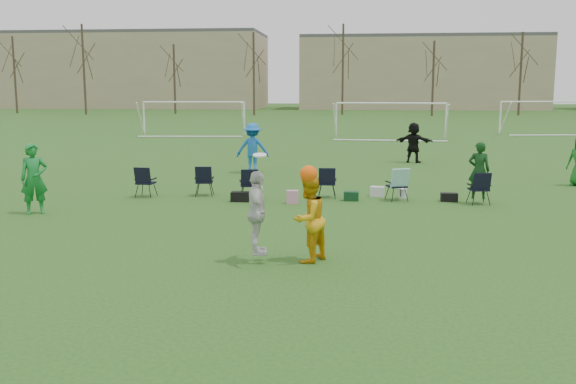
# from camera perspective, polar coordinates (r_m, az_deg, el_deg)

# --- Properties ---
(ground) EXTENTS (260.00, 260.00, 0.00)m
(ground) POSITION_cam_1_polar(r_m,az_deg,el_deg) (12.39, -1.76, -6.82)
(ground) COLOR #244B17
(ground) RESTS_ON ground
(fielder_green_near) EXTENTS (0.85, 0.77, 1.94)m
(fielder_green_near) POSITION_cam_1_polar(r_m,az_deg,el_deg) (18.84, -21.64, 1.10)
(fielder_green_near) COLOR #15772D
(fielder_green_near) RESTS_ON ground
(fielder_blue) EXTENTS (1.38, 0.88, 2.02)m
(fielder_blue) POSITION_cam_1_polar(r_m,az_deg,el_deg) (26.04, -3.17, 3.91)
(fielder_blue) COLOR blue
(fielder_blue) RESTS_ON ground
(fielder_black) EXTENTS (1.81, 1.08, 1.86)m
(fielder_black) POSITION_cam_1_polar(r_m,az_deg,el_deg) (30.21, 11.10, 4.34)
(fielder_black) COLOR black
(fielder_black) RESTS_ON ground
(center_contest) EXTENTS (1.81, 1.23, 2.18)m
(center_contest) POSITION_cam_1_polar(r_m,az_deg,el_deg) (12.64, -0.00, -2.09)
(center_contest) COLOR silver
(center_contest) RESTS_ON ground
(sideline_setup) EXTENTS (10.95, 1.85, 1.85)m
(sideline_setup) POSITION_cam_1_polar(r_m,az_deg,el_deg) (19.83, 3.67, 0.85)
(sideline_setup) COLOR #0E3613
(sideline_setup) RESTS_ON ground
(goal_left) EXTENTS (7.39, 0.76, 2.46)m
(goal_left) POSITION_cam_1_polar(r_m,az_deg,el_deg) (47.27, -8.37, 7.34)
(goal_left) COLOR white
(goal_left) RESTS_ON ground
(goal_mid) EXTENTS (7.40, 0.63, 2.46)m
(goal_mid) POSITION_cam_1_polar(r_m,az_deg,el_deg) (43.89, 9.11, 7.18)
(goal_mid) COLOR white
(goal_mid) RESTS_ON ground
(goal_right) EXTENTS (7.35, 1.14, 2.46)m
(goal_right) POSITION_cam_1_polar(r_m,az_deg,el_deg) (51.86, 22.20, 6.92)
(goal_right) COLOR white
(goal_right) RESTS_ON ground
(tree_line) EXTENTS (110.28, 3.28, 11.40)m
(tree_line) POSITION_cam_1_polar(r_m,az_deg,el_deg) (81.68, 5.03, 10.39)
(tree_line) COLOR #382B21
(tree_line) RESTS_ON ground
(building_row) EXTENTS (126.00, 16.00, 13.00)m
(building_row) POSITION_cam_1_polar(r_m,az_deg,el_deg) (107.95, 8.78, 10.51)
(building_row) COLOR tan
(building_row) RESTS_ON ground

